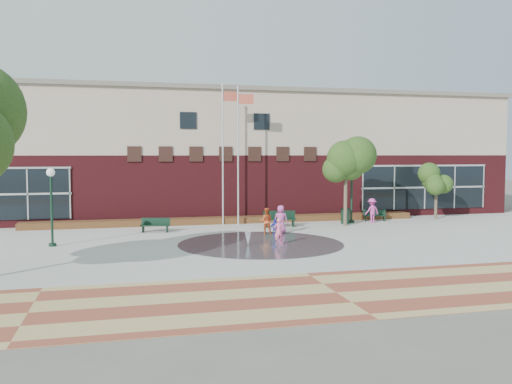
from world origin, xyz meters
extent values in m
plane|color=#666056|center=(0.00, 0.00, 0.00)|extent=(120.00, 120.00, 0.00)
cube|color=#A8A8A0|center=(0.00, 4.00, 0.00)|extent=(46.00, 18.00, 0.01)
cube|color=brown|center=(0.00, -7.00, 0.00)|extent=(46.00, 6.00, 0.01)
cylinder|color=#383A3D|center=(0.00, 3.00, 0.00)|extent=(8.40, 8.40, 0.01)
cube|color=#56171D|center=(0.00, 17.50, 2.25)|extent=(44.00, 10.00, 4.50)
cube|color=tan|center=(0.00, 17.50, 6.75)|extent=(44.00, 10.00, 4.50)
cube|color=slate|center=(0.00, 17.50, 9.05)|extent=(44.40, 10.40, 0.30)
cube|color=black|center=(15.00, 12.48, 2.11)|extent=(10.00, 0.12, 3.19)
cube|color=black|center=(-2.50, 12.48, 6.79)|extent=(1.10, 0.10, 1.10)
cube|color=black|center=(2.50, 12.48, 6.79)|extent=(1.10, 0.10, 1.10)
cube|color=maroon|center=(0.00, 11.60, 0.00)|extent=(26.00, 1.20, 0.40)
cylinder|color=silver|center=(-0.48, 10.95, 4.46)|extent=(0.11, 0.11, 8.93)
sphere|color=silver|center=(-0.48, 10.95, 8.98)|extent=(0.17, 0.17, 0.17)
cube|color=#C54D3C|center=(0.01, 10.97, 8.28)|extent=(0.98, 0.06, 0.60)
cylinder|color=silver|center=(0.44, 10.54, 4.38)|extent=(0.11, 0.11, 8.75)
sphere|color=silver|center=(0.44, 10.54, 8.81)|extent=(0.18, 0.18, 0.18)
cube|color=#C54D3C|center=(0.94, 10.49, 8.08)|extent=(1.01, 0.12, 0.62)
cylinder|color=black|center=(-10.20, 4.83, 1.75)|extent=(0.12, 0.12, 3.50)
cylinder|color=black|center=(-10.20, 4.83, 0.08)|extent=(0.37, 0.37, 0.16)
sphere|color=white|center=(-10.20, 4.83, 3.69)|extent=(0.41, 0.41, 0.41)
cylinder|color=black|center=(8.00, 9.83, 1.92)|extent=(0.14, 0.14, 3.84)
cylinder|color=black|center=(8.00, 9.83, 0.09)|extent=(0.41, 0.41, 0.18)
sphere|color=white|center=(8.00, 9.83, 4.05)|extent=(0.45, 0.45, 0.45)
cube|color=black|center=(-4.97, 8.47, 0.42)|extent=(1.75, 0.88, 0.06)
cube|color=black|center=(-4.91, 8.67, 0.64)|extent=(1.64, 0.48, 0.42)
cube|color=black|center=(2.77, 8.92, 0.51)|extent=(2.08, 0.79, 0.07)
cube|color=black|center=(2.79, 9.16, 0.77)|extent=(2.02, 0.29, 0.51)
cube|color=black|center=(9.95, 10.34, 0.38)|extent=(1.59, 0.82, 0.05)
cube|color=black|center=(10.00, 10.52, 0.58)|extent=(1.49, 0.45, 0.38)
cylinder|color=black|center=(7.38, 9.41, 0.49)|extent=(0.59, 0.59, 0.98)
cylinder|color=black|center=(7.38, 9.41, 0.99)|extent=(0.62, 0.62, 0.06)
cylinder|color=#4B3E30|center=(7.00, 8.53, 1.65)|extent=(0.23, 0.23, 3.31)
cylinder|color=#4B3E30|center=(14.68, 10.41, 1.17)|extent=(0.20, 0.20, 2.34)
cone|color=white|center=(-0.73, 2.73, 0.00)|extent=(0.34, 0.34, 0.67)
cone|color=white|center=(-0.67, 2.86, 0.00)|extent=(0.20, 0.20, 0.45)
imported|color=pink|center=(0.83, 2.59, 0.68)|extent=(0.51, 0.34, 1.37)
imported|color=#C74D23|center=(1.18, 6.31, 0.76)|extent=(0.87, 0.77, 1.52)
imported|color=#C94DA2|center=(2.06, 6.36, 0.82)|extent=(0.95, 0.81, 1.64)
imported|color=#3033C6|center=(1.45, 5.39, 0.49)|extent=(0.61, 0.35, 0.98)
imported|color=#D241A2|center=(9.40, 9.65, 0.82)|extent=(1.16, 0.82, 1.63)
camera|label=1|loc=(-6.81, -23.41, 4.58)|focal=38.00mm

